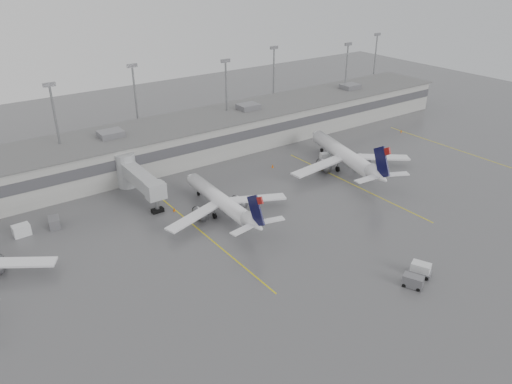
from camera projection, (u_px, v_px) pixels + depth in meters
ground at (383, 266)px, 76.06m from camera, size 260.00×260.00×0.00m
terminal at (196, 136)px, 116.78m from camera, size 152.00×17.00×9.45m
light_masts at (182, 98)px, 117.60m from camera, size 142.40×8.00×20.60m
jet_bridge_right at (134, 175)px, 97.24m from camera, size 4.00×17.20×7.00m
stand_markings at (285, 207)px, 93.67m from camera, size 105.25×40.00×0.01m
jet_mid_left at (222, 201)px, 89.78m from camera, size 24.39×27.35×8.85m
jet_mid_right at (346, 155)px, 108.48m from camera, size 27.65×31.39×10.36m
baggage_tug at (420, 271)px, 73.62m from camera, size 3.06×3.66×2.02m
baggage_cart at (413, 281)px, 71.00m from camera, size 2.64×3.24×1.81m
gse_uld_a at (21, 230)px, 83.89m from camera, size 2.83×1.96×1.95m
gse_uld_b at (157, 187)px, 99.44m from camera, size 3.10×2.46×1.92m
gse_uld_c at (325, 156)px, 114.59m from camera, size 2.59×2.12×1.58m
gse_loader at (54, 222)px, 86.44m from camera, size 2.29×3.14×1.78m
cone_b at (174, 209)px, 91.96m from camera, size 0.46×0.46×0.73m
cone_c at (273, 166)px, 110.48m from camera, size 0.48×0.48×0.76m
cone_d at (401, 131)px, 131.97m from camera, size 0.42×0.42×0.68m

